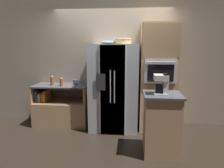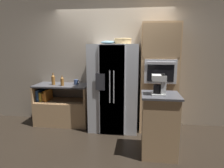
{
  "view_description": "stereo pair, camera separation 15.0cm",
  "coord_description": "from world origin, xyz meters",
  "px_view_note": "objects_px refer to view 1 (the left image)",
  "views": [
    {
      "loc": [
        0.4,
        -4.0,
        1.72
      ],
      "look_at": [
        0.03,
        -0.08,
        0.97
      ],
      "focal_mm": 32.0,
      "sensor_mm": 36.0,
      "label": 1
    },
    {
      "loc": [
        0.55,
        -3.98,
        1.72
      ],
      "look_at": [
        0.03,
        -0.08,
        0.97
      ],
      "focal_mm": 32.0,
      "sensor_mm": 36.0,
      "label": 2
    }
  ],
  "objects_px": {
    "mug": "(75,82)",
    "coffee_maker": "(162,84)",
    "refrigerator": "(114,87)",
    "fruit_bowl": "(108,42)",
    "bottle_tall": "(61,81)",
    "wall_oven": "(158,78)",
    "wicker_basket": "(123,41)",
    "bottle_short": "(52,80)"
  },
  "relations": [
    {
      "from": "fruit_bowl",
      "to": "mug",
      "type": "bearing_deg",
      "value": 164.59
    },
    {
      "from": "wicker_basket",
      "to": "bottle_tall",
      "type": "bearing_deg",
      "value": -179.94
    },
    {
      "from": "fruit_bowl",
      "to": "mug",
      "type": "relative_size",
      "value": 2.15
    },
    {
      "from": "wall_oven",
      "to": "refrigerator",
      "type": "bearing_deg",
      "value": -175.25
    },
    {
      "from": "bottle_tall",
      "to": "mug",
      "type": "distance_m",
      "value": 0.31
    },
    {
      "from": "coffee_maker",
      "to": "fruit_bowl",
      "type": "bearing_deg",
      "value": 135.12
    },
    {
      "from": "wall_oven",
      "to": "wicker_basket",
      "type": "height_order",
      "value": "wall_oven"
    },
    {
      "from": "bottle_short",
      "to": "coffee_maker",
      "type": "bearing_deg",
      "value": -25.54
    },
    {
      "from": "refrigerator",
      "to": "mug",
      "type": "bearing_deg",
      "value": 170.17
    },
    {
      "from": "fruit_bowl",
      "to": "bottle_tall",
      "type": "distance_m",
      "value": 1.27
    },
    {
      "from": "refrigerator",
      "to": "coffee_maker",
      "type": "distance_m",
      "value": 1.31
    },
    {
      "from": "fruit_bowl",
      "to": "bottle_tall",
      "type": "relative_size",
      "value": 1.3
    },
    {
      "from": "wicker_basket",
      "to": "coffee_maker",
      "type": "distance_m",
      "value": 1.33
    },
    {
      "from": "wall_oven",
      "to": "wicker_basket",
      "type": "relative_size",
      "value": 6.31
    },
    {
      "from": "fruit_bowl",
      "to": "mug",
      "type": "height_order",
      "value": "fruit_bowl"
    },
    {
      "from": "bottle_short",
      "to": "wall_oven",
      "type": "bearing_deg",
      "value": 0.87
    },
    {
      "from": "wicker_basket",
      "to": "fruit_bowl",
      "type": "height_order",
      "value": "wicker_basket"
    },
    {
      "from": "wicker_basket",
      "to": "coffee_maker",
      "type": "bearing_deg",
      "value": -56.17
    },
    {
      "from": "refrigerator",
      "to": "mug",
      "type": "height_order",
      "value": "refrigerator"
    },
    {
      "from": "fruit_bowl",
      "to": "coffee_maker",
      "type": "height_order",
      "value": "fruit_bowl"
    },
    {
      "from": "fruit_bowl",
      "to": "bottle_short",
      "type": "bearing_deg",
      "value": 175.5
    },
    {
      "from": "wicker_basket",
      "to": "bottle_tall",
      "type": "xyz_separation_m",
      "value": [
        -1.28,
        -0.0,
        -0.83
      ]
    },
    {
      "from": "wicker_basket",
      "to": "fruit_bowl",
      "type": "xyz_separation_m",
      "value": [
        -0.29,
        -0.03,
        -0.03
      ]
    },
    {
      "from": "bottle_short",
      "to": "coffee_maker",
      "type": "xyz_separation_m",
      "value": [
        2.14,
        -1.02,
        0.15
      ]
    },
    {
      "from": "wall_oven",
      "to": "fruit_bowl",
      "type": "xyz_separation_m",
      "value": [
        -1.01,
        -0.13,
        0.7
      ]
    },
    {
      "from": "mug",
      "to": "coffee_maker",
      "type": "relative_size",
      "value": 0.43
    },
    {
      "from": "wicker_basket",
      "to": "refrigerator",
      "type": "bearing_deg",
      "value": 171.41
    },
    {
      "from": "bottle_tall",
      "to": "mug",
      "type": "bearing_deg",
      "value": 35.09
    },
    {
      "from": "refrigerator",
      "to": "coffee_maker",
      "type": "xyz_separation_m",
      "value": [
        0.82,
        -0.98,
        0.28
      ]
    },
    {
      "from": "fruit_bowl",
      "to": "bottle_tall",
      "type": "height_order",
      "value": "fruit_bowl"
    },
    {
      "from": "mug",
      "to": "fruit_bowl",
      "type": "bearing_deg",
      "value": -15.41
    },
    {
      "from": "bottle_tall",
      "to": "mug",
      "type": "xyz_separation_m",
      "value": [
        0.25,
        0.18,
        -0.05
      ]
    },
    {
      "from": "bottle_tall",
      "to": "coffee_maker",
      "type": "bearing_deg",
      "value": -26.5
    },
    {
      "from": "refrigerator",
      "to": "fruit_bowl",
      "type": "bearing_deg",
      "value": -154.84
    },
    {
      "from": "wicker_basket",
      "to": "coffee_maker",
      "type": "xyz_separation_m",
      "value": [
        0.64,
        -0.96,
        -0.66
      ]
    },
    {
      "from": "wall_oven",
      "to": "fruit_bowl",
      "type": "relative_size",
      "value": 7.68
    },
    {
      "from": "wall_oven",
      "to": "bottle_short",
      "type": "distance_m",
      "value": 2.22
    },
    {
      "from": "wall_oven",
      "to": "bottle_tall",
      "type": "bearing_deg",
      "value": -177.08
    },
    {
      "from": "wicker_basket",
      "to": "bottle_short",
      "type": "xyz_separation_m",
      "value": [
        -1.5,
        0.07,
        -0.81
      ]
    },
    {
      "from": "refrigerator",
      "to": "fruit_bowl",
      "type": "relative_size",
      "value": 6.24
    },
    {
      "from": "bottle_tall",
      "to": "wall_oven",
      "type": "bearing_deg",
      "value": 2.92
    },
    {
      "from": "refrigerator",
      "to": "bottle_tall",
      "type": "height_order",
      "value": "refrigerator"
    }
  ]
}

